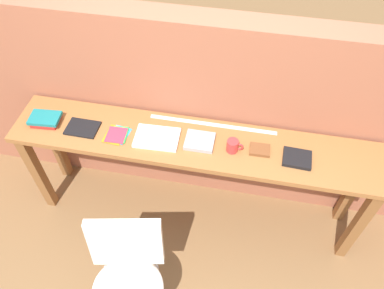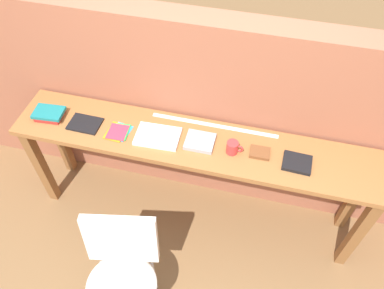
% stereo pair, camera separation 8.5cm
% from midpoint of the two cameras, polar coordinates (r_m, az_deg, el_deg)
% --- Properties ---
extents(ground_plane, '(40.00, 40.00, 0.00)m').
position_cam_midpoint_polar(ground_plane, '(3.07, -0.35, -14.49)').
color(ground_plane, brown).
extents(brick_wall_back, '(6.00, 0.20, 1.60)m').
position_cam_midpoint_polar(brick_wall_back, '(2.78, 2.82, 4.58)').
color(brick_wall_back, '#9E5B42').
rests_on(brick_wall_back, ground).
extents(sideboard, '(2.50, 0.44, 0.88)m').
position_cam_midpoint_polar(sideboard, '(2.60, 1.20, -1.48)').
color(sideboard, '#996033').
rests_on(sideboard, ground).
extents(chair_white_moulded, '(0.52, 0.53, 0.89)m').
position_cam_midpoint_polar(chair_white_moulded, '(2.44, -9.66, -18.33)').
color(chair_white_moulded, silver).
rests_on(chair_white_moulded, ground).
extents(book_stack_leftmost, '(0.22, 0.16, 0.05)m').
position_cam_midpoint_polar(book_stack_leftmost, '(2.79, -20.12, 4.39)').
color(book_stack_leftmost, red).
rests_on(book_stack_leftmost, sideboard).
extents(magazine_cycling, '(0.22, 0.16, 0.01)m').
position_cam_midpoint_polar(magazine_cycling, '(2.68, -15.12, 3.05)').
color(magazine_cycling, black).
rests_on(magazine_cycling, sideboard).
extents(pamphlet_pile_colourful, '(0.17, 0.18, 0.01)m').
position_cam_midpoint_polar(pamphlet_pile_colourful, '(2.58, -10.20, 1.91)').
color(pamphlet_pile_colourful, '#3399D8').
rests_on(pamphlet_pile_colourful, sideboard).
extents(book_open_centre, '(0.30, 0.21, 0.02)m').
position_cam_midpoint_polar(book_open_centre, '(2.51, -4.29, 1.24)').
color(book_open_centre, white).
rests_on(book_open_centre, sideboard).
extents(book_grey_hardcover, '(0.19, 0.17, 0.03)m').
position_cam_midpoint_polar(book_grey_hardcover, '(2.47, 2.20, 0.44)').
color(book_grey_hardcover, '#9E9EA3').
rests_on(book_grey_hardcover, sideboard).
extents(mug, '(0.11, 0.08, 0.09)m').
position_cam_midpoint_polar(mug, '(2.41, 7.22, -0.48)').
color(mug, red).
rests_on(mug, sideboard).
extents(leather_journal_brown, '(0.13, 0.10, 0.02)m').
position_cam_midpoint_polar(leather_journal_brown, '(2.46, 11.27, -1.24)').
color(leather_journal_brown, brown).
rests_on(leather_journal_brown, sideboard).
extents(book_repair_rightmost, '(0.19, 0.16, 0.03)m').
position_cam_midpoint_polar(book_repair_rightmost, '(2.46, 16.67, -2.71)').
color(book_repair_rightmost, black).
rests_on(book_repair_rightmost, sideboard).
extents(ruler_metal_back_edge, '(0.88, 0.03, 0.00)m').
position_cam_midpoint_polar(ruler_metal_back_edge, '(2.59, 4.34, 2.90)').
color(ruler_metal_back_edge, silver).
rests_on(ruler_metal_back_edge, sideboard).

